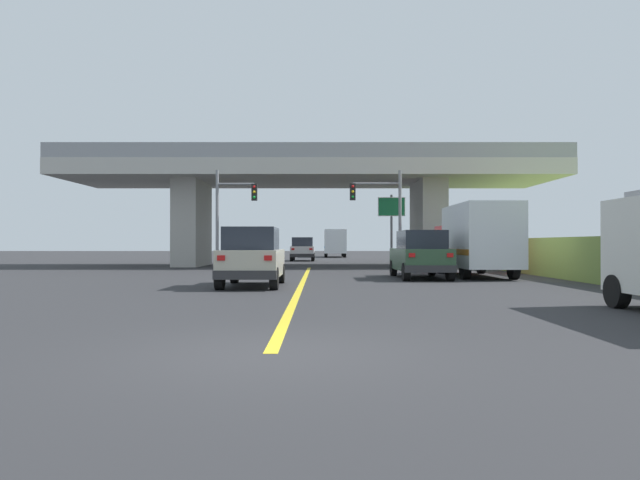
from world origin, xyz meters
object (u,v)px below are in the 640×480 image
(suv_crossing, at_px, (420,254))
(sedan_oncoming, at_px, (302,249))
(traffic_signal_nearside, at_px, (383,207))
(highway_sign, at_px, (391,214))
(suv_lead, at_px, (252,257))
(box_truck, at_px, (476,240))
(traffic_signal_farside, at_px, (230,208))
(semi_truck_distant, at_px, (334,243))

(suv_crossing, bearing_deg, sedan_oncoming, 102.43)
(traffic_signal_nearside, bearing_deg, highway_sign, 73.25)
(suv_lead, height_order, box_truck, box_truck)
(suv_crossing, bearing_deg, traffic_signal_nearside, 93.67)
(suv_crossing, xyz_separation_m, traffic_signal_farside, (-9.42, 8.71, 2.52))
(semi_truck_distant, bearing_deg, traffic_signal_nearside, -86.31)
(sedan_oncoming, relative_size, semi_truck_distant, 0.64)
(suv_crossing, distance_m, box_truck, 3.09)
(box_truck, height_order, traffic_signal_nearside, traffic_signal_nearside)
(box_truck, height_order, traffic_signal_farside, traffic_signal_farside)
(traffic_signal_nearside, distance_m, highway_sign, 2.83)
(suv_crossing, bearing_deg, box_truck, 25.09)
(sedan_oncoming, xyz_separation_m, traffic_signal_nearside, (5.13, -16.67, 2.56))
(suv_lead, bearing_deg, semi_truck_distant, 84.83)
(traffic_signal_farside, bearing_deg, semi_truck_distant, 77.44)
(box_truck, height_order, sedan_oncoming, box_truck)
(suv_lead, bearing_deg, box_truck, 32.29)
(traffic_signal_nearside, bearing_deg, sedan_oncoming, 107.12)
(traffic_signal_farside, bearing_deg, suv_lead, -77.89)
(sedan_oncoming, height_order, traffic_signal_farside, traffic_signal_farside)
(suv_lead, height_order, traffic_signal_farside, traffic_signal_farside)
(sedan_oncoming, relative_size, traffic_signal_farside, 0.81)
(traffic_signal_farside, relative_size, semi_truck_distant, 0.79)
(traffic_signal_nearside, xyz_separation_m, traffic_signal_farside, (-8.81, 0.06, -0.04))
(traffic_signal_nearside, bearing_deg, suv_lead, -114.27)
(semi_truck_distant, bearing_deg, suv_crossing, -86.24)
(suv_crossing, bearing_deg, highway_sign, 88.62)
(suv_lead, xyz_separation_m, traffic_signal_farside, (-2.85, 13.28, 2.53))
(highway_sign, height_order, semi_truck_distant, highway_sign)
(semi_truck_distant, bearing_deg, sedan_oncoming, -102.65)
(box_truck, bearing_deg, semi_truck_distant, 97.96)
(highway_sign, bearing_deg, sedan_oncoming, 113.05)
(box_truck, height_order, semi_truck_distant, box_truck)
(box_truck, relative_size, traffic_signal_nearside, 1.23)
(suv_crossing, height_order, sedan_oncoming, same)
(traffic_signal_farside, xyz_separation_m, highway_sign, (9.62, 2.63, -0.20))
(box_truck, bearing_deg, sedan_oncoming, 109.44)
(sedan_oncoming, relative_size, traffic_signal_nearside, 0.82)
(sedan_oncoming, bearing_deg, traffic_signal_farside, -102.49)
(traffic_signal_nearside, relative_size, traffic_signal_farside, 0.99)
(suv_lead, xyz_separation_m, traffic_signal_nearside, (5.96, 13.22, 2.56))
(suv_lead, distance_m, highway_sign, 17.45)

